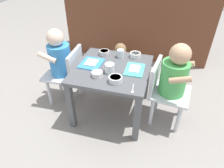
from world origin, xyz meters
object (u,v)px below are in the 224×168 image
(cereal_bowl_left_side, at_px, (104,52))
(spoon_by_left_tray, at_px, (133,89))
(seated_child_left, at_px, (61,60))
(water_cup_right, at_px, (121,54))
(veggie_bowl_near, at_px, (115,79))
(dining_table, at_px, (112,76))
(food_tray_left, at_px, (92,63))
(seated_child_right, at_px, (173,77))
(food_tray_right, at_px, (135,69))
(water_cup_left, at_px, (110,69))
(veggie_bowl_far, at_px, (135,55))
(cereal_bowl_right_side, at_px, (97,74))
(dog, at_px, (123,59))

(cereal_bowl_left_side, xyz_separation_m, spoon_by_left_tray, (0.32, -0.41, -0.02))
(seated_child_left, distance_m, water_cup_right, 0.48)
(veggie_bowl_near, bearing_deg, water_cup_right, 98.13)
(dining_table, height_order, water_cup_right, water_cup_right)
(food_tray_left, bearing_deg, veggie_bowl_near, -37.38)
(seated_child_right, relative_size, food_tray_right, 3.48)
(veggie_bowl_near, bearing_deg, spoon_by_left_tray, -24.05)
(water_cup_left, relative_size, veggie_bowl_far, 0.79)
(water_cup_right, relative_size, cereal_bowl_right_side, 0.83)
(cereal_bowl_right_side, bearing_deg, water_cup_left, 44.08)
(water_cup_left, bearing_deg, food_tray_left, 155.53)
(dining_table, bearing_deg, food_tray_right, 4.91)
(veggie_bowl_far, bearing_deg, cereal_bowl_left_side, -174.23)
(food_tray_right, bearing_deg, seated_child_left, 178.04)
(dining_table, bearing_deg, food_tray_left, 175.09)
(dog, bearing_deg, seated_child_left, -125.07)
(dining_table, relative_size, cereal_bowl_right_side, 7.21)
(dining_table, height_order, seated_child_left, seated_child_left)
(dining_table, distance_m, water_cup_right, 0.21)
(seated_child_left, bearing_deg, food_tray_left, -4.37)
(dog, distance_m, veggie_bowl_near, 0.82)
(water_cup_left, distance_m, spoon_by_left_tray, 0.25)
(water_cup_right, xyz_separation_m, veggie_bowl_far, (0.12, 0.03, -0.01))
(water_cup_left, distance_m, veggie_bowl_far, 0.30)
(water_cup_right, relative_size, cereal_bowl_left_side, 0.77)
(food_tray_left, xyz_separation_m, food_tray_right, (0.33, -0.00, -0.00))
(seated_child_right, xyz_separation_m, water_cup_right, (-0.42, 0.17, 0.04))
(seated_child_right, bearing_deg, dining_table, -177.88)
(water_cup_left, relative_size, cereal_bowl_left_side, 0.84)
(food_tray_right, height_order, water_cup_left, water_cup_left)
(spoon_by_left_tray, bearing_deg, cereal_bowl_right_side, 161.61)
(veggie_bowl_far, bearing_deg, cereal_bowl_right_side, -120.71)
(seated_child_left, bearing_deg, veggie_bowl_far, 16.98)
(cereal_bowl_right_side, xyz_separation_m, spoon_by_left_tray, (0.27, -0.09, -0.02))
(spoon_by_left_tray, bearing_deg, cereal_bowl_left_side, 127.74)
(seated_child_left, relative_size, food_tray_left, 3.46)
(dog, distance_m, spoon_by_left_tray, 0.89)
(seated_child_right, distance_m, dog, 0.79)
(dining_table, relative_size, dog, 1.31)
(seated_child_left, distance_m, food_tray_right, 0.61)
(food_tray_right, height_order, water_cup_right, water_cup_right)
(cereal_bowl_left_side, relative_size, spoon_by_left_tray, 0.83)
(seated_child_right, relative_size, spoon_by_left_tray, 6.68)
(cereal_bowl_left_side, bearing_deg, seated_child_right, -16.82)
(seated_child_right, distance_m, veggie_bowl_near, 0.41)
(dining_table, bearing_deg, seated_child_left, 175.43)
(dining_table, xyz_separation_m, water_cup_right, (0.02, 0.18, 0.10))
(water_cup_left, relative_size, water_cup_right, 1.08)
(seated_child_right, height_order, food_tray_right, seated_child_right)
(veggie_bowl_near, distance_m, cereal_bowl_left_side, 0.40)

